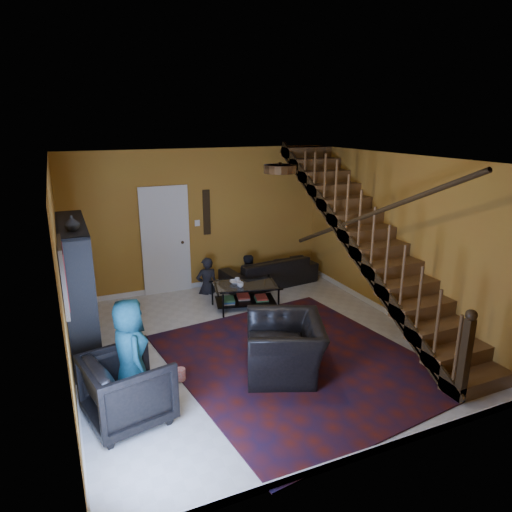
{
  "coord_description": "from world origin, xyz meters",
  "views": [
    {
      "loc": [
        -2.53,
        -5.84,
        3.32
      ],
      "look_at": [
        0.2,
        0.4,
        1.28
      ],
      "focal_mm": 32.0,
      "sensor_mm": 36.0,
      "label": 1
    }
  ],
  "objects_px": {
    "bookshelf": "(80,295)",
    "coffee_table": "(245,294)",
    "armchair_right": "(285,346)",
    "sofa": "(269,271)",
    "armchair_left": "(128,388)"
  },
  "relations": [
    {
      "from": "armchair_right",
      "to": "coffee_table",
      "type": "bearing_deg",
      "value": -166.75
    },
    {
      "from": "bookshelf",
      "to": "coffee_table",
      "type": "relative_size",
      "value": 1.59
    },
    {
      "from": "sofa",
      "to": "coffee_table",
      "type": "xyz_separation_m",
      "value": [
        -0.91,
        -0.89,
        -0.04
      ]
    },
    {
      "from": "armchair_left",
      "to": "bookshelf",
      "type": "bearing_deg",
      "value": -0.91
    },
    {
      "from": "armchair_right",
      "to": "sofa",
      "type": "bearing_deg",
      "value": -179.4
    },
    {
      "from": "armchair_left",
      "to": "coffee_table",
      "type": "xyz_separation_m",
      "value": [
        2.48,
        2.55,
        -0.16
      ]
    },
    {
      "from": "armchair_right",
      "to": "coffee_table",
      "type": "height_order",
      "value": "armchair_right"
    },
    {
      "from": "coffee_table",
      "to": "bookshelf",
      "type": "bearing_deg",
      "value": -164.1
    },
    {
      "from": "bookshelf",
      "to": "armchair_left",
      "type": "height_order",
      "value": "bookshelf"
    },
    {
      "from": "bookshelf",
      "to": "armchair_right",
      "type": "bearing_deg",
      "value": -31.56
    },
    {
      "from": "bookshelf",
      "to": "armchair_left",
      "type": "bearing_deg",
      "value": -78.48
    },
    {
      "from": "armchair_left",
      "to": "armchair_right",
      "type": "xyz_separation_m",
      "value": [
        2.11,
        0.23,
        -0.03
      ]
    },
    {
      "from": "bookshelf",
      "to": "coffee_table",
      "type": "height_order",
      "value": "bookshelf"
    },
    {
      "from": "coffee_table",
      "to": "armchair_right",
      "type": "bearing_deg",
      "value": -99.11
    },
    {
      "from": "armchair_right",
      "to": "armchair_left",
      "type": "bearing_deg",
      "value": -61.42
    }
  ]
}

